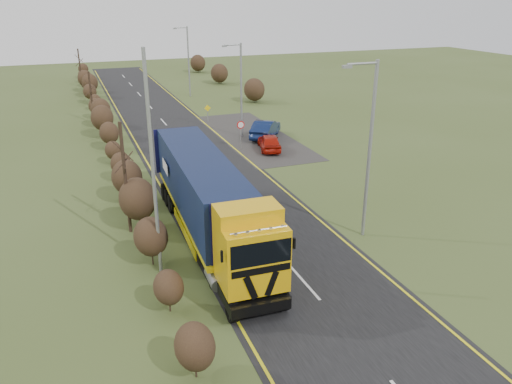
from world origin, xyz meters
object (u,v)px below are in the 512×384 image
Objects in this scene: speed_sign at (241,129)px; car_red_hatchback at (269,142)px; streetlight_near at (368,144)px; lorry at (208,197)px; car_blue_sedan at (265,129)px.

car_red_hatchback is at bearing -30.42° from speed_sign.
streetlight_near is at bearing -87.73° from speed_sign.
car_red_hatchback is 2.57m from speed_sign.
speed_sign is at bearing 67.06° from lorry.
speed_sign is (-0.69, 17.33, -3.38)m from streetlight_near.
streetlight_near reaches higher than lorry.
streetlight_near is at bearing -14.82° from lorry.
streetlight_near is (7.69, -2.33, 2.58)m from lorry.
speed_sign is at bearing -16.43° from car_red_hatchback.
lorry is 3.23× the size of car_blue_sedan.
car_blue_sedan is 4.12m from speed_sign.
speed_sign is (-2.05, 1.20, 0.97)m from car_red_hatchback.
streetlight_near reaches higher than speed_sign.
streetlight_near is 3.89× the size of speed_sign.
lorry is 8.44m from streetlight_near.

